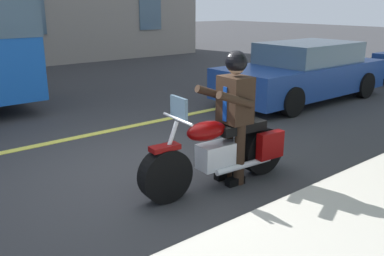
% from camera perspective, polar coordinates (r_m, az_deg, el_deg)
% --- Properties ---
extents(ground_plane, '(80.00, 80.00, 0.00)m').
position_cam_1_polar(ground_plane, '(5.94, -6.46, -5.76)').
color(ground_plane, '#333335').
extents(lane_center_stripe, '(60.00, 0.16, 0.01)m').
position_cam_1_polar(lane_center_stripe, '(7.61, -14.56, -1.02)').
color(lane_center_stripe, '#E5DB4C').
rests_on(lane_center_stripe, ground_plane).
extents(motorcycle_main, '(2.22, 0.69, 1.26)m').
position_cam_1_polar(motorcycle_main, '(5.28, 4.16, -3.36)').
color(motorcycle_main, black).
rests_on(motorcycle_main, ground_plane).
extents(rider_main, '(0.65, 0.58, 1.74)m').
position_cam_1_polar(rider_main, '(5.23, 5.91, 3.07)').
color(rider_main, black).
rests_on(rider_main, ground_plane).
extents(car_dark, '(4.60, 1.92, 1.40)m').
position_cam_1_polar(car_dark, '(10.44, 15.39, 7.58)').
color(car_dark, navy).
rests_on(car_dark, ground_plane).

